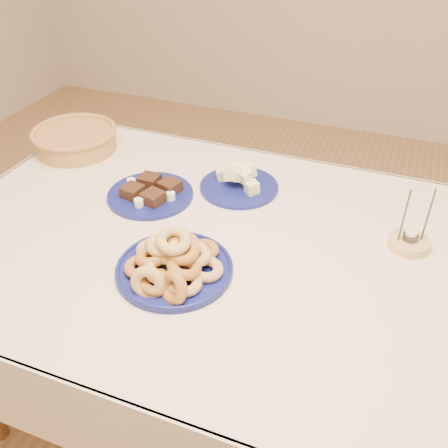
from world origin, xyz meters
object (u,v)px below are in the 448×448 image
Objects in this scene: dining_table at (230,272)px; candle_holder at (409,242)px; wicker_basket at (75,139)px; melon_plate at (239,181)px; brownie_plate at (151,193)px; donut_platter at (173,263)px.

candle_holder is at bearing 19.25° from dining_table.
dining_table is 4.43× the size of wicker_basket.
candle_holder is (0.54, -0.12, -0.01)m from melon_plate.
brownie_plate is at bearing 157.63° from dining_table.
brownie_plate is 1.50× the size of candle_holder.
dining_table is 5.38× the size of donut_platter.
donut_platter is 1.70× the size of candle_holder.
donut_platter is at bearing -149.01° from candle_holder.
brownie_plate is 0.78m from candle_holder.
dining_table is at bearing -75.14° from melon_plate.
wicker_basket is at bearing 176.48° from melon_plate.
dining_table is 5.07× the size of melon_plate.
dining_table is at bearing -23.82° from wicker_basket.
melon_plate is at bearing 167.52° from candle_holder.
melon_plate is (-0.07, 0.28, 0.13)m from dining_table.
brownie_plate is at bearing -24.94° from wicker_basket.
melon_plate reaches higher than brownie_plate.
brownie_plate is at bearing -177.77° from candle_holder.
melon_plate reaches higher than dining_table.
brownie_plate is at bearing 126.87° from donut_platter.
melon_plate is 0.65m from wicker_basket.
donut_platter reaches higher than melon_plate.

